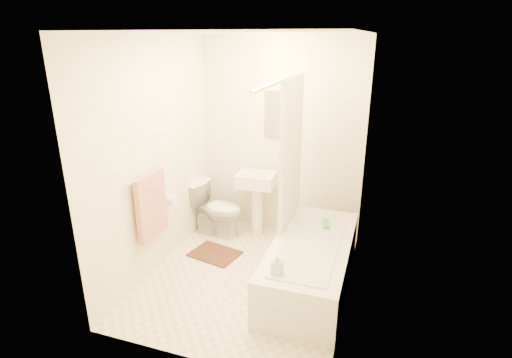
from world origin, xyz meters
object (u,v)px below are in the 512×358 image
(soap_bottle, at_px, (277,265))
(bath_mat, at_px, (215,254))
(sink, at_px, (257,201))
(bathtub, at_px, (311,264))
(toilet, at_px, (217,209))

(soap_bottle, bearing_deg, bath_mat, 138.53)
(bath_mat, bearing_deg, sink, 66.51)
(bathtub, bearing_deg, bath_mat, 168.86)
(sink, distance_m, bath_mat, 0.84)
(bath_mat, distance_m, soap_bottle, 1.42)
(sink, relative_size, bath_mat, 1.66)
(bath_mat, xyz_separation_m, soap_bottle, (0.98, -0.86, 0.55))
(sink, bearing_deg, bath_mat, -115.50)
(sink, relative_size, bathtub, 0.53)
(sink, height_order, bathtub, sink)
(bathtub, relative_size, bath_mat, 3.15)
(toilet, height_order, bathtub, toilet)
(toilet, xyz_separation_m, sink, (0.47, 0.17, 0.11))
(sink, bearing_deg, toilet, -162.65)
(sink, distance_m, soap_bottle, 1.68)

